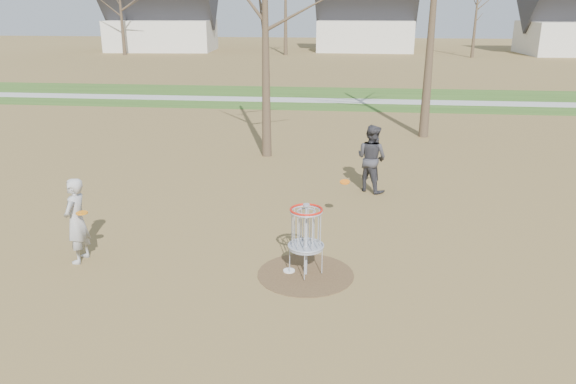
% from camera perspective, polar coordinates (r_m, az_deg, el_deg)
% --- Properties ---
extents(ground, '(160.00, 160.00, 0.00)m').
position_cam_1_polar(ground, '(10.55, 1.80, -8.36)').
color(ground, brown).
rests_on(ground, ground).
extents(green_band, '(160.00, 8.00, 0.01)m').
position_cam_1_polar(green_band, '(30.77, 5.09, 9.51)').
color(green_band, '#2D5119').
rests_on(green_band, ground).
extents(footpath, '(160.00, 1.50, 0.01)m').
position_cam_1_polar(footpath, '(29.78, 5.03, 9.23)').
color(footpath, '#9E9E99').
rests_on(footpath, green_band).
extents(dirt_circle, '(1.80, 1.80, 0.01)m').
position_cam_1_polar(dirt_circle, '(10.55, 1.80, -8.33)').
color(dirt_circle, '#47331E').
rests_on(dirt_circle, ground).
extents(player_standing, '(0.43, 0.63, 1.68)m').
position_cam_1_polar(player_standing, '(11.48, -20.71, -2.74)').
color(player_standing, '#A2A2A2').
rests_on(player_standing, ground).
extents(player_throwing, '(1.11, 1.07, 1.80)m').
position_cam_1_polar(player_throwing, '(15.05, 8.48, 3.41)').
color(player_throwing, '#343439').
rests_on(player_throwing, ground).
extents(disc_grounded, '(0.22, 0.22, 0.02)m').
position_cam_1_polar(disc_grounded, '(10.64, 0.11, -7.99)').
color(disc_grounded, white).
rests_on(disc_grounded, dirt_circle).
extents(discs_in_play, '(5.09, 2.78, 0.07)m').
position_cam_1_polar(discs_in_play, '(11.55, -5.87, -0.34)').
color(discs_in_play, orange).
rests_on(discs_in_play, ground).
extents(disc_golf_basket, '(0.64, 0.64, 1.35)m').
position_cam_1_polar(disc_golf_basket, '(10.17, 1.85, -3.76)').
color(disc_golf_basket, '#9EA3AD').
rests_on(disc_golf_basket, ground).
extents(houses_row, '(56.51, 10.01, 7.26)m').
position_cam_1_polar(houses_row, '(62.06, 10.22, 17.05)').
color(houses_row, silver).
rests_on(houses_row, ground).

